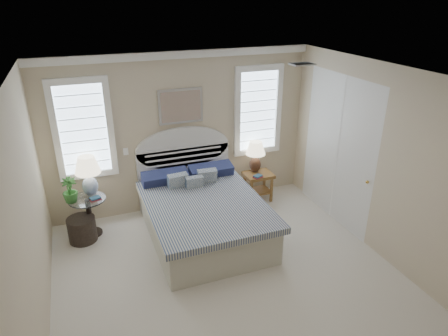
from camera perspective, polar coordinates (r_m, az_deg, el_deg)
floor at (r=5.39m, az=1.90°, el=-17.14°), size 4.50×5.00×0.01m
ceiling at (r=4.15m, az=2.41°, el=12.25°), size 4.50×5.00×0.01m
wall_back at (r=6.80m, az=-6.09°, el=5.02°), size 4.50×0.02×2.70m
wall_left at (r=4.37m, az=-26.57°, el=-8.93°), size 0.02×5.00×2.70m
wall_right at (r=5.79m, az=23.11°, el=-0.29°), size 0.02×5.00×2.70m
crown_molding at (r=6.46m, az=-6.51°, el=15.80°), size 4.50×0.08×0.12m
hvac_vent at (r=5.40m, az=11.11°, el=14.36°), size 0.30×0.20×0.02m
switch_plate at (r=6.69m, az=-13.86°, el=2.31°), size 0.08×0.01×0.12m
window_left at (r=6.51m, az=-19.47°, el=5.22°), size 0.90×0.06×1.60m
window_right at (r=7.17m, az=4.83°, el=8.17°), size 0.90×0.06×1.60m
painting at (r=6.62m, az=-6.18°, el=8.77°), size 0.74×0.04×0.58m
closet_door at (r=6.67m, az=15.92°, el=2.46°), size 0.02×1.80×2.40m
bed at (r=6.28m, az=-3.20°, el=-6.24°), size 1.72×2.28×1.47m
side_table_left at (r=6.59m, az=-18.71°, el=-6.06°), size 0.56×0.56×0.63m
nightstand_right at (r=7.28m, az=4.90°, el=-1.83°), size 0.50×0.40×0.53m
floor_pot at (r=6.57m, az=-19.61°, el=-8.26°), size 0.49×0.49×0.39m
lamp_left at (r=6.43m, az=-18.86°, el=-0.47°), size 0.49×0.49×0.64m
lamp_right at (r=7.18m, az=4.53°, el=2.13°), size 0.45×0.45×0.58m
potted_plant at (r=6.38m, az=-21.18°, el=-2.97°), size 0.26×0.26×0.39m
books_left at (r=6.39m, az=-17.91°, el=-4.18°), size 0.19×0.16×0.04m
books_right at (r=7.05m, az=4.86°, el=-1.22°), size 0.18×0.15×0.04m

